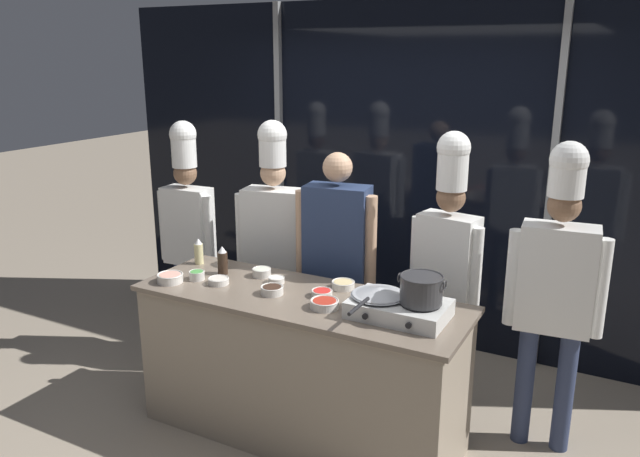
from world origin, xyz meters
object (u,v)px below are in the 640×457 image
(prep_bowl_bean_sprouts, at_px, (262,272))
(person_guest, at_px, (337,252))
(stock_pot, at_px, (421,289))
(squeeze_bottle_oil, at_px, (199,252))
(prep_bowl_chili_flakes, at_px, (325,303))
(chef_pastry, at_px, (556,278))
(prep_bowl_onion, at_px, (219,280))
(chef_line, at_px, (447,254))
(frying_pan, at_px, (378,292))
(prep_bowl_bell_pepper, at_px, (322,293))
(prep_bowl_shrimp, at_px, (170,277))
(squeeze_bottle_soy, at_px, (223,261))
(prep_bowl_rice, at_px, (276,280))
(chef_head, at_px, (188,221))
(prep_bowl_ginger, at_px, (343,284))
(portable_stove, at_px, (399,308))
(chef_sous, at_px, (274,231))
(prep_bowl_soy_glaze, at_px, (272,290))

(prep_bowl_bean_sprouts, distance_m, person_guest, 0.53)
(stock_pot, bearing_deg, squeeze_bottle_oil, 173.33)
(prep_bowl_chili_flakes, relative_size, chef_pastry, 0.09)
(prep_bowl_onion, bearing_deg, person_guest, 51.99)
(person_guest, bearing_deg, chef_line, 178.62)
(frying_pan, xyz_separation_m, squeeze_bottle_oil, (-1.39, 0.20, -0.04))
(prep_bowl_chili_flakes, xyz_separation_m, person_guest, (-0.26, 0.66, 0.08))
(stock_pot, height_order, prep_bowl_bell_pepper, stock_pot)
(squeeze_bottle_oil, distance_m, prep_bowl_shrimp, 0.38)
(squeeze_bottle_soy, relative_size, prep_bowl_rice, 1.81)
(frying_pan, height_order, person_guest, person_guest)
(squeeze_bottle_oil, xyz_separation_m, chef_pastry, (2.23, 0.40, 0.07))
(chef_head, distance_m, chef_pastry, 2.66)
(frying_pan, xyz_separation_m, chef_head, (-1.83, 0.62, 0.02))
(frying_pan, xyz_separation_m, prep_bowl_bell_pepper, (-0.39, 0.07, -0.10))
(squeeze_bottle_soy, xyz_separation_m, prep_bowl_bell_pepper, (0.74, -0.04, -0.07))
(prep_bowl_ginger, xyz_separation_m, prep_bowl_bean_sprouts, (-0.55, -0.06, 0.00))
(prep_bowl_ginger, bearing_deg, frying_pan, -36.25)
(frying_pan, relative_size, squeeze_bottle_soy, 2.85)
(portable_stove, xyz_separation_m, prep_bowl_shrimp, (-1.45, -0.17, -0.02))
(prep_bowl_rice, bearing_deg, chef_head, 156.05)
(frying_pan, height_order, prep_bowl_ginger, frying_pan)
(prep_bowl_bell_pepper, relative_size, prep_bowl_bean_sprouts, 1.04)
(stock_pot, xyz_separation_m, chef_line, (-0.06, 0.66, -0.01))
(prep_bowl_onion, bearing_deg, chef_head, 139.61)
(stock_pot, relative_size, chef_head, 0.14)
(prep_bowl_rice, distance_m, prep_bowl_chili_flakes, 0.50)
(squeeze_bottle_oil, bearing_deg, chef_sous, 60.37)
(squeeze_bottle_oil, relative_size, prep_bowl_bell_pepper, 1.44)
(prep_bowl_shrimp, bearing_deg, frying_pan, 7.30)
(frying_pan, relative_size, chef_pastry, 0.29)
(portable_stove, distance_m, squeeze_bottle_soy, 1.25)
(prep_bowl_bell_pepper, xyz_separation_m, chef_sous, (-0.72, 0.63, 0.12))
(prep_bowl_rice, relative_size, prep_bowl_soy_glaze, 0.75)
(prep_bowl_shrimp, bearing_deg, prep_bowl_bell_pepper, 14.23)
(squeeze_bottle_soy, relative_size, prep_bowl_ginger, 1.32)
(prep_bowl_chili_flakes, xyz_separation_m, chef_pastry, (1.12, 0.67, 0.13))
(portable_stove, bearing_deg, prep_bowl_chili_flakes, -168.50)
(stock_pot, xyz_separation_m, prep_bowl_ginger, (-0.57, 0.24, -0.16))
(stock_pot, height_order, squeeze_bottle_oil, stock_pot)
(prep_bowl_chili_flakes, bearing_deg, prep_bowl_ginger, 97.31)
(portable_stove, bearing_deg, chef_pastry, 39.61)
(squeeze_bottle_oil, xyz_separation_m, prep_bowl_ginger, (1.06, 0.05, -0.06))
(prep_bowl_bell_pepper, bearing_deg, squeeze_bottle_oil, 172.82)
(portable_stove, relative_size, person_guest, 0.31)
(portable_stove, height_order, chef_head, chef_head)
(prep_bowl_ginger, bearing_deg, prep_bowl_bean_sprouts, -174.28)
(prep_bowl_ginger, relative_size, person_guest, 0.08)
(prep_bowl_bell_pepper, xyz_separation_m, prep_bowl_ginger, (0.05, 0.17, 0.00))
(prep_bowl_bell_pepper, relative_size, prep_bowl_shrimp, 0.77)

